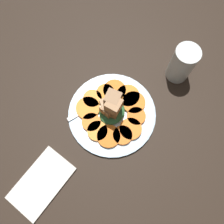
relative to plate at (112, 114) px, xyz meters
The scene contains 18 objects.
table_slab 1.52cm from the plate, ahead, with size 120.00×120.00×2.00cm, color black.
plate is the anchor object (origin of this frame).
carrot_slice_0 6.98cm from the plate, 153.05° to the left, with size 6.71×6.71×0.90cm, color orange.
carrot_slice_1 6.97cm from the plate, behind, with size 6.82×6.82×0.90cm, color orange.
carrot_slice_2 6.96cm from the plate, 149.05° to the right, with size 6.69×6.69×0.90cm, color orange.
carrot_slice_3 6.60cm from the plate, 125.61° to the right, with size 5.15×5.15×0.90cm, color orange.
carrot_slice_4 7.14cm from the plate, 91.65° to the right, with size 5.45×5.45×0.90cm, color orange.
carrot_slice_5 7.07cm from the plate, 63.73° to the right, with size 6.82×6.82×0.90cm, color orange.
carrot_slice_6 6.53cm from the plate, 26.68° to the right, with size 5.31×5.31×0.90cm, color orange.
carrot_slice_7 6.76cm from the plate, ahead, with size 5.64×5.64×0.90cm, color orange.
carrot_slice_8 6.93cm from the plate, 29.43° to the left, with size 6.42×6.42×0.90cm, color orange.
carrot_slice_9 7.18cm from the plate, 61.06° to the left, with size 5.33×5.33×0.90cm, color orange.
carrot_slice_10 7.05cm from the plate, 84.51° to the left, with size 6.22×6.22×0.90cm, color orange.
carrot_slice_11 7.00cm from the plate, 118.18° to the left, with size 5.31×5.31×0.90cm, color orange.
center_pile 4.63cm from the plate, 124.61° to the right, with size 7.72×7.35×9.44cm.
fork 5.01cm from the plate, 90.79° to the right, with size 18.22×8.65×0.40cm.
water_glass 24.35cm from the plate, 160.62° to the left, with size 6.84×6.84×11.66cm.
napkin 26.36cm from the plate, ahead, with size 16.61×9.96×0.80cm.
Camera 1 is at (15.10, 11.42, 62.27)cm, focal length 35.00 mm.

